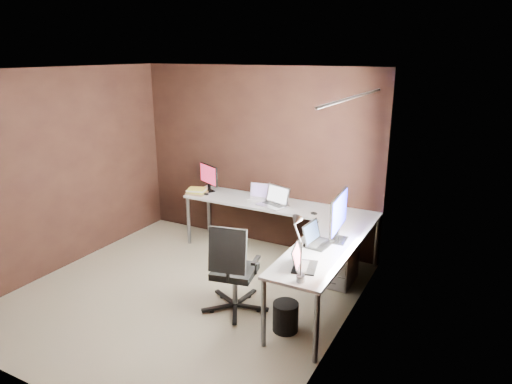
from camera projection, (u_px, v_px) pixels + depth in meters
room at (208, 191)px, 4.76m from camera, size 3.60×3.60×2.50m
desk at (289, 223)px, 5.53m from camera, size 2.65×2.25×0.73m
drawer_pedestal at (336, 258)px, 5.47m from camera, size 0.42×0.50×0.60m
monitor_left at (209, 176)px, 6.57m from camera, size 0.41×0.23×0.39m
monitor_right at (339, 215)px, 4.81m from camera, size 0.17×0.64×0.52m
laptop_white at (260, 196)px, 6.25m from camera, size 0.33×0.26×0.21m
laptop_silver at (274, 201)px, 6.00m from camera, size 0.44×0.37×0.25m
laptop_black_big at (316, 239)px, 4.79m from camera, size 0.27×0.36×0.23m
laptop_black_small at (302, 263)px, 4.27m from camera, size 0.28×0.35×0.21m
book_stack at (197, 191)px, 6.48m from camera, size 0.30×0.26×0.08m
mouse_left at (206, 194)px, 6.42m from camera, size 0.09×0.06×0.04m
mouse_corner at (314, 213)px, 5.66m from camera, size 0.10×0.07×0.04m
desk_lamp at (297, 239)px, 3.99m from camera, size 0.19×0.22×0.58m
office_chair at (234, 285)px, 4.85m from camera, size 0.56×0.58×1.00m
wastebasket at (286, 317)px, 4.53m from camera, size 0.33×0.33×0.30m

